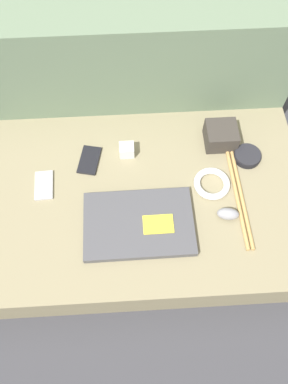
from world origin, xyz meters
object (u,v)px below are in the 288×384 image
phone_silver (89,160)px  charger_brick (127,150)px  speaker_puck (247,156)px  camera_pouch (221,136)px  phone_black (44,185)px  laptop (139,224)px  computer_mouse (228,214)px

phone_silver → charger_brick: charger_brick is taller
speaker_puck → camera_pouch: (-0.08, 0.07, 0.02)m
speaker_puck → phone_black: (-0.66, -0.07, -0.01)m
phone_black → camera_pouch: bearing=10.4°
phone_black → phone_silver: bearing=28.2°
laptop → charger_brick: charger_brick is taller
phone_silver → computer_mouse: bearing=-16.2°
phone_silver → camera_pouch: camera_pouch is taller
computer_mouse → camera_pouch: 0.28m
computer_mouse → phone_silver: size_ratio=0.61×
camera_pouch → computer_mouse: bearing=-93.6°
laptop → camera_pouch: 0.41m
camera_pouch → charger_brick: camera_pouch is taller
laptop → speaker_puck: (0.37, 0.22, -0.00)m
phone_black → camera_pouch: (0.58, 0.14, 0.03)m
speaker_puck → charger_brick: size_ratio=1.88×
laptop → computer_mouse: bearing=2.4°
laptop → speaker_puck: size_ratio=3.69×
charger_brick → camera_pouch: bearing=5.4°
speaker_puck → phone_silver: bearing=178.0°
phone_silver → charger_brick: bearing=21.7°
phone_silver → camera_pouch: size_ratio=1.15×
computer_mouse → speaker_puck: 0.23m
laptop → computer_mouse: 0.27m
laptop → computer_mouse: computer_mouse is taller
phone_silver → speaker_puck: bearing=10.0°
speaker_puck → phone_silver: size_ratio=0.76×
laptop → phone_silver: 0.28m
speaker_puck → phone_black: speaker_puck is taller
phone_silver → phone_black: bearing=-136.9°
camera_pouch → charger_brick: 0.32m
phone_black → camera_pouch: 0.60m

